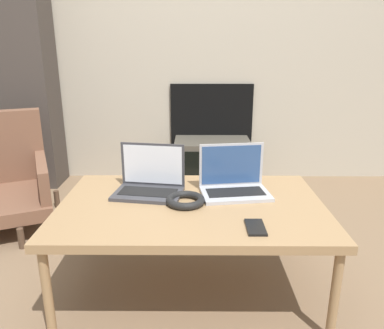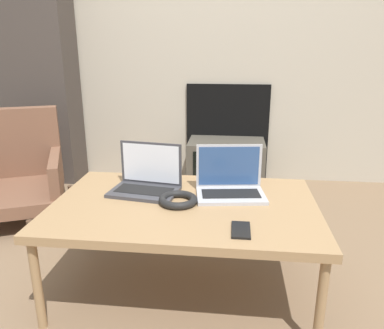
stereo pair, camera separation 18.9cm
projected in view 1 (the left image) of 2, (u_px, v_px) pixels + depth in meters
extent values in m
plane|color=#7A6047|center=(191.00, 318.00, 1.55)|extent=(14.00, 14.00, 0.00)
cube|color=#B7AD99|center=(193.00, 16.00, 2.89)|extent=(7.00, 0.06, 2.60)
cube|color=black|center=(211.00, 132.00, 3.13)|extent=(0.67, 0.03, 0.79)
cube|color=#9E7A51|center=(192.00, 207.00, 1.64)|extent=(1.15, 0.73, 0.04)
cylinder|color=#9E7A51|center=(48.00, 295.00, 1.39)|extent=(0.04, 0.04, 0.39)
cylinder|color=#9E7A51|center=(335.00, 296.00, 1.38)|extent=(0.04, 0.04, 0.39)
cylinder|color=#9E7A51|center=(93.00, 218.00, 2.02)|extent=(0.04, 0.04, 0.39)
cylinder|color=#9E7A51|center=(291.00, 218.00, 2.01)|extent=(0.04, 0.04, 0.39)
cube|color=#38383D|center=(148.00, 194.00, 1.72)|extent=(0.33, 0.25, 0.02)
cube|color=black|center=(148.00, 192.00, 1.71)|extent=(0.27, 0.15, 0.00)
cube|color=#38383D|center=(153.00, 164.00, 1.77)|extent=(0.30, 0.05, 0.20)
cube|color=white|center=(153.00, 165.00, 1.77)|extent=(0.28, 0.05, 0.18)
cube|color=#B2B2B7|center=(235.00, 194.00, 1.71)|extent=(0.33, 0.24, 0.02)
cube|color=black|center=(235.00, 192.00, 1.71)|extent=(0.27, 0.15, 0.00)
cube|color=#B2B2B7|center=(231.00, 164.00, 1.77)|extent=(0.30, 0.05, 0.20)
cube|color=#2D4C7F|center=(231.00, 165.00, 1.77)|extent=(0.28, 0.04, 0.18)
torus|color=black|center=(185.00, 200.00, 1.62)|extent=(0.17, 0.17, 0.03)
cube|color=black|center=(255.00, 227.00, 1.40)|extent=(0.07, 0.13, 0.01)
cube|color=#4C473D|center=(212.00, 163.00, 3.00)|extent=(0.59, 0.37, 0.37)
cube|color=black|center=(213.00, 170.00, 2.82)|extent=(0.49, 0.01, 0.29)
cube|color=brown|center=(1.00, 201.00, 2.31)|extent=(0.79, 0.84, 0.08)
cube|color=brown|center=(43.00, 175.00, 2.37)|extent=(0.29, 0.57, 0.20)
cylinder|color=#4C3828|center=(21.00, 238.00, 2.07)|extent=(0.04, 0.04, 0.12)
cylinder|color=#4C3828|center=(57.00, 199.00, 2.61)|extent=(0.04, 0.04, 0.12)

